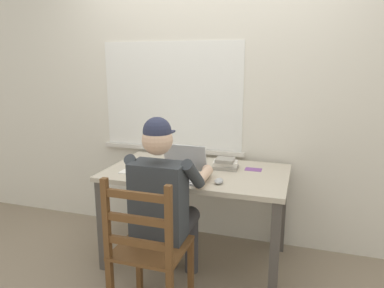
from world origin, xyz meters
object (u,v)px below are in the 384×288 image
Objects in this scene: computer_mouse at (219,181)px; book_stack_main at (226,164)px; coffee_mug_white at (184,156)px; laptop at (181,170)px; wooden_chair at (148,251)px; coffee_mug_dark at (171,161)px; desk at (197,182)px; landscape_photo_print at (253,169)px; seated_person at (165,199)px.

book_stack_main reaches higher than computer_mouse.
coffee_mug_white reaches higher than computer_mouse.
laptop is 3.30× the size of computer_mouse.
coffee_mug_dark is (-0.16, 0.79, 0.33)m from wooden_chair.
desk is at bearing 84.53° from wooden_chair.
wooden_chair is 1.02m from coffee_mug_white.
landscape_photo_print is at bearing 61.88° from wooden_chair.
coffee_mug_dark is at bearing -108.89° from coffee_mug_white.
book_stack_main is at bearing -168.76° from landscape_photo_print.
wooden_chair reaches higher than book_stack_main.
coffee_mug_white is at bearing 132.62° from computer_mouse.
laptop is 2.66× the size of coffee_mug_white.
book_stack_main reaches higher than landscape_photo_print.
laptop is (0.01, 0.29, 0.11)m from seated_person.
laptop is 2.89× the size of coffee_mug_dark.
laptop is at bearing -74.45° from coffee_mug_white.
book_stack_main is at bearing 47.90° from laptop.
laptop reaches higher than computer_mouse.
desk is 0.45m from landscape_photo_print.
desk is 10.64× the size of landscape_photo_print.
desk is 0.35m from computer_mouse.
desk is at bearing -159.11° from landscape_photo_print.
coffee_mug_white is at bearing 71.11° from coffee_mug_dark.
seated_person is at bearing -127.55° from landscape_photo_print.
wooden_chair reaches higher than computer_mouse.
laptop reaches higher than landscape_photo_print.
wooden_chair is at bearing -117.99° from landscape_photo_print.
laptop is 0.40m from coffee_mug_white.
coffee_mug_white is (-0.10, 0.68, 0.11)m from seated_person.
coffee_mug_white reaches higher than coffee_mug_dark.
coffee_mug_white is at bearing 166.96° from book_stack_main.
computer_mouse reaches higher than landscape_photo_print.
coffee_mug_white is (-0.17, 0.20, 0.14)m from desk.
coffee_mug_white is at bearing 175.81° from landscape_photo_print.
computer_mouse is 0.60m from coffee_mug_white.
coffee_mug_dark is (-0.23, 0.03, 0.14)m from desk.
coffee_mug_dark reaches higher than desk.
seated_person reaches higher than coffee_mug_dark.
seated_person is 6.20× the size of book_stack_main.
seated_person is at bearing -81.67° from coffee_mug_white.
coffee_mug_white reaches higher than landscape_photo_print.
laptop reaches higher than wooden_chair.
desk is 4.19× the size of laptop.
desk is 6.83× the size of book_stack_main.
wooden_chair is 9.52× the size of computer_mouse.
landscape_photo_print is at bearing 65.27° from computer_mouse.
seated_person is at bearing 90.00° from wooden_chair.
desk is 13.83× the size of computer_mouse.
desk is at bearing -150.21° from book_stack_main.
wooden_chair is at bearing -120.58° from computer_mouse.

